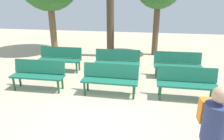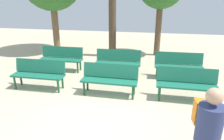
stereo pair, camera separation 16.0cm
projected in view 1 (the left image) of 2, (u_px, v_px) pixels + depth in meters
name	position (u px, v px, depth m)	size (l,w,h in m)	color
ground_plane	(98.00, 125.00, 4.71)	(24.00, 24.00, 0.00)	#BCAD8E
bench_r0_c0	(38.00, 73.00, 6.33)	(1.60, 0.49, 0.87)	#19664C
bench_r0_c1	(110.00, 78.00, 5.99)	(1.61, 0.51, 0.87)	#19664C
bench_r0_c2	(187.00, 81.00, 5.73)	(1.60, 0.50, 0.87)	#19664C
bench_r1_c0	(60.00, 57.00, 7.87)	(1.60, 0.49, 0.87)	#19664C
bench_r1_c1	(117.00, 60.00, 7.52)	(1.61, 0.52, 0.87)	#19664C
bench_r1_c2	(177.00, 63.00, 7.21)	(1.61, 0.51, 0.87)	#19664C
tree_2	(110.00, 21.00, 9.31)	(0.33, 0.33, 3.18)	#4C3A28
visitor_with_backpack	(212.00, 133.00, 2.93)	(0.36, 0.54, 1.65)	navy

